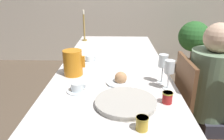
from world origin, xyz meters
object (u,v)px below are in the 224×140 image
at_px(bread_plate, 121,80).
at_px(candlestick_tall, 84,29).
at_px(wine_glass_juice, 163,62).
at_px(serving_tray, 126,102).
at_px(wine_glass_water, 169,68).
at_px(chair_person_side, 197,119).
at_px(jam_jar_red, 167,97).
at_px(jam_jar_amber, 142,123).
at_px(potted_plant, 193,40).
at_px(person_seated, 214,94).
at_px(red_pitcher, 73,63).
at_px(teacup_across, 90,59).
at_px(teacup_near_person, 77,88).

bearing_deg(bread_plate, candlestick_tall, 109.07).
bearing_deg(wine_glass_juice, serving_tray, -129.35).
bearing_deg(serving_tray, candlestick_tall, 106.49).
height_order(wine_glass_water, serving_tray, wine_glass_water).
bearing_deg(chair_person_side, jam_jar_red, -48.60).
bearing_deg(jam_jar_amber, candlestick_tall, 106.52).
distance_m(wine_glass_juice, potted_plant, 2.41).
xyz_separation_m(jam_jar_red, candlestick_tall, (-0.68, 1.49, 0.11)).
relative_size(person_seated, candlestick_tall, 3.25).
xyz_separation_m(chair_person_side, jam_jar_red, (-0.29, -0.26, 0.31)).
bearing_deg(candlestick_tall, bread_plate, -70.93).
bearing_deg(candlestick_tall, red_pitcher, -86.06).
bearing_deg(jam_jar_red, bread_plate, 134.62).
bearing_deg(serving_tray, red_pitcher, 130.79).
bearing_deg(wine_glass_water, person_seated, 11.74).
height_order(red_pitcher, bread_plate, red_pitcher).
height_order(wine_glass_juice, serving_tray, wine_glass_juice).
bearing_deg(bread_plate, person_seated, -0.67).
xyz_separation_m(wine_glass_juice, jam_jar_amber, (-0.19, -0.53, -0.11)).
bearing_deg(serving_tray, jam_jar_red, 7.13).
bearing_deg(jam_jar_amber, jam_jar_red, 56.38).
xyz_separation_m(teacup_across, candlestick_tall, (-0.16, 0.79, 0.12)).
bearing_deg(serving_tray, teacup_near_person, 151.64).
xyz_separation_m(chair_person_side, teacup_across, (-0.81, 0.45, 0.30)).
relative_size(wine_glass_water, potted_plant, 0.22).
relative_size(wine_glass_water, bread_plate, 0.97).
relative_size(bread_plate, potted_plant, 0.23).
bearing_deg(jam_jar_red, wine_glass_water, 77.34).
xyz_separation_m(red_pitcher, wine_glass_water, (0.65, -0.22, 0.05)).
distance_m(red_pitcher, bread_plate, 0.39).
height_order(person_seated, bread_plate, person_seated).
relative_size(chair_person_side, serving_tray, 2.75).
distance_m(serving_tray, bread_plate, 0.29).
bearing_deg(person_seated, bread_plate, -90.67).
bearing_deg(candlestick_tall, chair_person_side, -51.71).
bearing_deg(candlestick_tall, jam_jar_amber, -73.48).
height_order(serving_tray, bread_plate, bread_plate).
relative_size(serving_tray, jam_jar_red, 5.20).
xyz_separation_m(serving_tray, jam_jar_red, (0.23, 0.03, 0.02)).
distance_m(chair_person_side, person_seated, 0.22).
bearing_deg(person_seated, serving_tray, -65.23).
bearing_deg(candlestick_tall, potted_plant, 30.64).
bearing_deg(serving_tray, jam_jar_amber, -73.25).
bearing_deg(wine_glass_juice, potted_plant, 66.71).
bearing_deg(teacup_across, person_seated, -26.39).
distance_m(red_pitcher, wine_glass_juice, 0.64).
bearing_deg(serving_tray, bread_plate, 94.95).
xyz_separation_m(bread_plate, candlestick_tall, (-0.43, 1.23, 0.12)).
relative_size(wine_glass_juice, jam_jar_red, 3.03).
distance_m(jam_jar_amber, potted_plant, 2.95).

